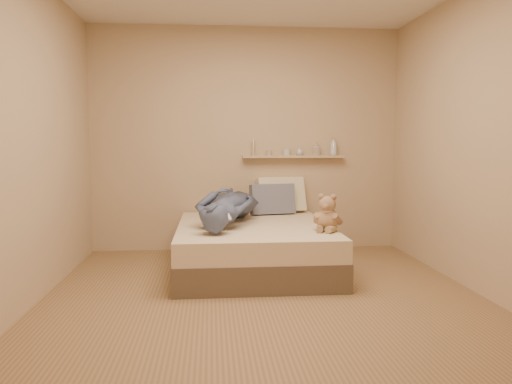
{
  "coord_description": "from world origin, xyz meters",
  "views": [
    {
      "loc": [
        -0.42,
        -3.97,
        1.25
      ],
      "look_at": [
        0.0,
        0.65,
        0.8
      ],
      "focal_mm": 35.0,
      "sensor_mm": 36.0,
      "label": 1
    }
  ],
  "objects": [
    {
      "name": "shelf_bottles",
      "position": [
        0.74,
        1.84,
        1.19
      ],
      "size": [
        1.03,
        0.12,
        0.21
      ],
      "color": "silver",
      "rests_on": "wall_shelf"
    },
    {
      "name": "pillow_cream",
      "position": [
        0.39,
        1.76,
        0.65
      ],
      "size": [
        0.59,
        0.37,
        0.43
      ],
      "primitive_type": "cube",
      "rotation": [
        -0.31,
        0.0,
        0.19
      ],
      "color": "beige",
      "rests_on": "bed"
    },
    {
      "name": "room",
      "position": [
        0.0,
        0.0,
        1.3
      ],
      "size": [
        3.8,
        3.8,
        3.8
      ],
      "color": "#8C6A48",
      "rests_on": "ground"
    },
    {
      "name": "wall_shelf",
      "position": [
        0.55,
        1.84,
        1.1
      ],
      "size": [
        1.2,
        0.12,
        0.03
      ],
      "primitive_type": "cube",
      "color": "tan",
      "rests_on": "wall_back"
    },
    {
      "name": "bed",
      "position": [
        0.0,
        0.93,
        0.22
      ],
      "size": [
        1.5,
        1.9,
        0.45
      ],
      "color": "brown",
      "rests_on": "floor"
    },
    {
      "name": "game_console",
      "position": [
        -0.33,
        0.4,
        0.6
      ],
      "size": [
        0.19,
        0.13,
        0.06
      ],
      "color": "silver",
      "rests_on": "bed"
    },
    {
      "name": "teddy_bear",
      "position": [
        0.64,
        0.48,
        0.59
      ],
      "size": [
        0.28,
        0.28,
        0.35
      ],
      "color": "#A5755A",
      "rests_on": "bed"
    },
    {
      "name": "person",
      "position": [
        -0.25,
        1.02,
        0.63
      ],
      "size": [
        0.9,
        1.61,
        0.36
      ],
      "primitive_type": "imported",
      "rotation": [
        0.0,
        0.0,
        2.9
      ],
      "color": "#474C70",
      "rests_on": "bed"
    },
    {
      "name": "pillow_grey",
      "position": [
        0.28,
        1.62,
        0.62
      ],
      "size": [
        0.53,
        0.28,
        0.36
      ],
      "primitive_type": "cube",
      "rotation": [
        -0.19,
        0.0,
        0.17
      ],
      "color": "slate",
      "rests_on": "bed"
    },
    {
      "name": "dark_plush",
      "position": [
        -0.4,
        1.3,
        0.57
      ],
      "size": [
        0.18,
        0.18,
        0.27
      ],
      "color": "black",
      "rests_on": "bed"
    }
  ]
}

